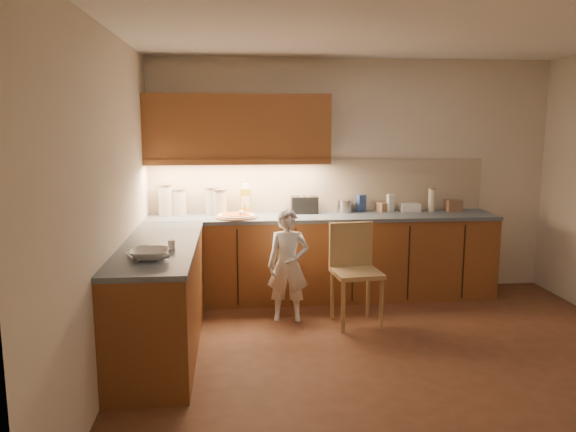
% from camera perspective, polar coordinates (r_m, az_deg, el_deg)
% --- Properties ---
extents(room, '(4.54, 4.50, 2.62)m').
position_cam_1_polar(room, '(4.41, 12.02, 6.27)').
color(room, '#56301D').
rests_on(room, ground).
extents(l_counter, '(3.77, 2.62, 0.92)m').
position_cam_1_polar(l_counter, '(5.65, -1.29, -5.34)').
color(l_counter, brown).
rests_on(l_counter, ground).
extents(backsplash, '(3.75, 0.02, 0.58)m').
position_cam_1_polar(backsplash, '(6.30, 3.16, 3.13)').
color(backsplash, '#C1B195').
rests_on(backsplash, l_counter).
extents(upper_cabinets, '(1.95, 0.36, 0.73)m').
position_cam_1_polar(upper_cabinets, '(6.03, -5.14, 8.90)').
color(upper_cabinets, brown).
rests_on(upper_cabinets, ground).
extents(pizza_on_board, '(0.44, 0.44, 0.18)m').
position_cam_1_polar(pizza_on_board, '(5.89, -5.27, -0.01)').
color(pizza_on_board, tan).
rests_on(pizza_on_board, l_counter).
extents(child, '(0.42, 0.30, 1.09)m').
position_cam_1_polar(child, '(5.43, 0.01, -5.04)').
color(child, white).
rests_on(child, ground).
extents(wooden_chair, '(0.47, 0.47, 0.96)m').
position_cam_1_polar(wooden_chair, '(5.41, 6.75, -5.05)').
color(wooden_chair, tan).
rests_on(wooden_chair, ground).
extents(mixing_bowl, '(0.29, 0.29, 0.07)m').
position_cam_1_polar(mixing_bowl, '(4.24, -13.90, -3.78)').
color(mixing_bowl, white).
rests_on(mixing_bowl, l_counter).
extents(canister_a, '(0.17, 0.17, 0.34)m').
position_cam_1_polar(canister_a, '(6.15, -12.32, 1.63)').
color(canister_a, silver).
rests_on(canister_a, l_counter).
extents(canister_b, '(0.16, 0.16, 0.29)m').
position_cam_1_polar(canister_b, '(6.16, -11.00, 1.45)').
color(canister_b, silver).
rests_on(canister_b, l_counter).
extents(canister_c, '(0.16, 0.16, 0.30)m').
position_cam_1_polar(canister_c, '(6.12, -7.68, 1.55)').
color(canister_c, beige).
rests_on(canister_c, l_counter).
extents(canister_d, '(0.17, 0.17, 0.28)m').
position_cam_1_polar(canister_d, '(6.09, -7.01, 1.45)').
color(canister_d, beige).
rests_on(canister_d, l_counter).
extents(oil_jug, '(0.11, 0.08, 0.33)m').
position_cam_1_polar(oil_jug, '(6.09, -4.33, 1.60)').
color(oil_jug, gold).
rests_on(oil_jug, l_counter).
extents(toaster, '(0.29, 0.17, 0.19)m').
position_cam_1_polar(toaster, '(6.15, 1.69, 1.14)').
color(toaster, black).
rests_on(toaster, l_counter).
extents(steel_pot, '(0.19, 0.19, 0.14)m').
position_cam_1_polar(steel_pot, '(6.26, 5.76, 1.03)').
color(steel_pot, silver).
rests_on(steel_pot, l_counter).
extents(blue_box, '(0.11, 0.10, 0.19)m').
position_cam_1_polar(blue_box, '(6.32, 7.44, 1.29)').
color(blue_box, '#2F4B8D').
rests_on(blue_box, l_counter).
extents(card_box_a, '(0.17, 0.15, 0.10)m').
position_cam_1_polar(card_box_a, '(6.39, 9.74, 0.93)').
color(card_box_a, '#A8805A').
rests_on(card_box_a, l_counter).
extents(white_bottle, '(0.08, 0.08, 0.20)m').
position_cam_1_polar(white_bottle, '(6.36, 10.36, 1.31)').
color(white_bottle, white).
rests_on(white_bottle, l_counter).
extents(flat_pack, '(0.22, 0.16, 0.09)m').
position_cam_1_polar(flat_pack, '(6.45, 12.27, 0.86)').
color(flat_pack, white).
rests_on(flat_pack, l_counter).
extents(tall_jar, '(0.08, 0.08, 0.26)m').
position_cam_1_polar(tall_jar, '(6.48, 14.38, 1.61)').
color(tall_jar, silver).
rests_on(tall_jar, l_counter).
extents(card_box_b, '(0.17, 0.14, 0.13)m').
position_cam_1_polar(card_box_b, '(6.56, 16.45, 1.03)').
color(card_box_b, '#966B50').
rests_on(card_box_b, l_counter).
extents(dough_cloth, '(0.34, 0.31, 0.02)m').
position_cam_1_polar(dough_cloth, '(4.36, -14.12, -3.78)').
color(dough_cloth, white).
rests_on(dough_cloth, l_counter).
extents(spice_jar_a, '(0.06, 0.06, 0.07)m').
position_cam_1_polar(spice_jar_a, '(4.41, -14.44, -3.28)').
color(spice_jar_a, white).
rests_on(spice_jar_a, l_counter).
extents(spice_jar_b, '(0.07, 0.07, 0.07)m').
position_cam_1_polar(spice_jar_b, '(4.52, -11.74, -2.88)').
color(spice_jar_b, silver).
rests_on(spice_jar_b, l_counter).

